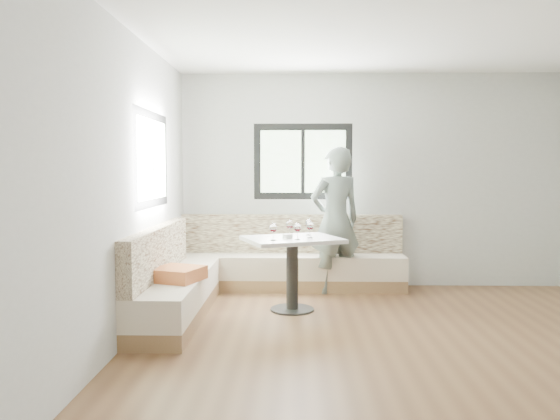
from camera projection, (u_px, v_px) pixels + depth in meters
name	position (u px, v px, depth m)	size (l,w,h in m)	color
room	(400.00, 185.00, 4.79)	(5.01, 5.01, 2.81)	brown
banquette	(245.00, 272.00, 6.45)	(2.90, 2.80, 0.95)	olive
table	(292.00, 256.00, 5.95)	(1.20, 1.08, 0.81)	black
person	(335.00, 220.00, 6.81)	(0.67, 0.44, 1.82)	slate
olive_ramekin	(288.00, 236.00, 5.89)	(0.11, 0.11, 0.04)	white
wine_glass_a	(273.00, 228.00, 5.68)	(0.08, 0.08, 0.18)	white
wine_glass_b	(297.00, 228.00, 5.74)	(0.08, 0.08, 0.18)	white
wine_glass_c	(310.00, 226.00, 5.90)	(0.08, 0.08, 0.18)	white
wine_glass_d	(290.00, 225.00, 6.03)	(0.08, 0.08, 0.18)	white
wine_glass_e	(309.00, 224.00, 6.14)	(0.08, 0.08, 0.18)	white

